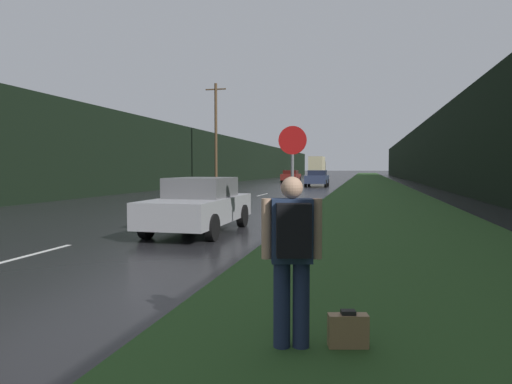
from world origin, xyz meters
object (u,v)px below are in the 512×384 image
at_px(car_passing_near, 199,205).
at_px(delivery_truck, 317,167).
at_px(suitcase, 348,331).
at_px(stop_sign, 292,172).
at_px(hitchhiker_with_backpack, 292,251).
at_px(car_passing_far, 317,178).
at_px(car_oncoming, 291,176).

height_order(car_passing_near, delivery_truck, delivery_truck).
height_order(suitcase, delivery_truck, delivery_truck).
bearing_deg(stop_sign, delivery_truck, 95.34).
bearing_deg(delivery_truck, hitchhiker_with_backpack, -84.38).
xyz_separation_m(suitcase, delivery_truck, (-8.26, 78.56, 1.79)).
height_order(car_passing_far, delivery_truck, delivery_truck).
height_order(hitchhiker_with_backpack, delivery_truck, delivery_truck).
height_order(stop_sign, delivery_truck, delivery_truck).
xyz_separation_m(hitchhiker_with_backpack, car_oncoming, (-7.75, 48.51, -0.19)).
distance_m(car_passing_near, delivery_truck, 71.60).
xyz_separation_m(stop_sign, delivery_truck, (-6.78, 72.49, 0.34)).
bearing_deg(hitchhiker_with_backpack, delivery_truck, 81.90).
relative_size(hitchhiker_with_backpack, car_oncoming, 0.38).
distance_m(stop_sign, hitchhiker_with_backpack, 6.34).
distance_m(car_passing_far, car_oncoming, 11.44).
xyz_separation_m(car_passing_near, car_passing_far, (0.00, 30.59, 0.04)).
distance_m(suitcase, car_passing_near, 8.23).
distance_m(car_passing_near, car_oncoming, 41.46).
relative_size(car_passing_far, delivery_truck, 0.50).
bearing_deg(stop_sign, suitcase, -76.28).
bearing_deg(delivery_truck, suitcase, -84.00).
xyz_separation_m(car_oncoming, delivery_truck, (-0.00, 30.21, 1.21)).
relative_size(stop_sign, hitchhiker_with_backpack, 1.64).
relative_size(car_passing_near, car_passing_far, 1.08).
bearing_deg(car_oncoming, hitchhiker_with_backpack, -80.92).
bearing_deg(suitcase, stop_sign, 89.99).
bearing_deg(car_oncoming, delivery_truck, 90.00).
bearing_deg(car_oncoming, car_passing_far, -68.82).
bearing_deg(car_passing_near, car_oncoming, -84.28).
relative_size(hitchhiker_with_backpack, car_passing_near, 0.37).
bearing_deg(car_passing_near, delivery_truck, -86.69).
xyz_separation_m(hitchhiker_with_backpack, car_passing_far, (-3.62, 37.84, -0.17)).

